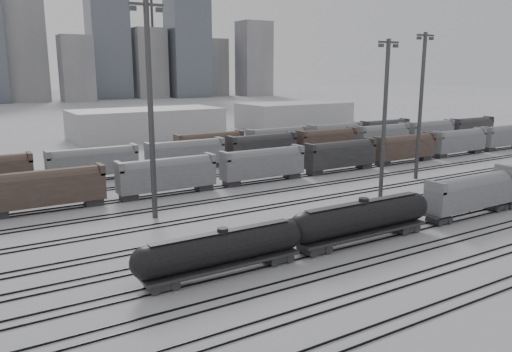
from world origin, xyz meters
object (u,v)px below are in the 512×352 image
hopper_car_a (471,192)px  tank_car_b (363,218)px  tank_car_a (223,249)px  light_mast_c (385,118)px

hopper_car_a → tank_car_b: bearing=180.0°
tank_car_b → hopper_car_a: bearing=0.0°
tank_car_a → hopper_car_a: (35.78, 0.00, 0.72)m
hopper_car_a → light_mast_c: bearing=112.2°
light_mast_c → tank_car_b: bearing=-141.5°
tank_car_a → tank_car_b: size_ratio=0.91×
light_mast_c → hopper_car_a: bearing=-67.8°
tank_car_a → light_mast_c: 34.49m
tank_car_a → light_mast_c: (31.23, 11.14, 9.50)m
tank_car_b → light_mast_c: bearing=38.5°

